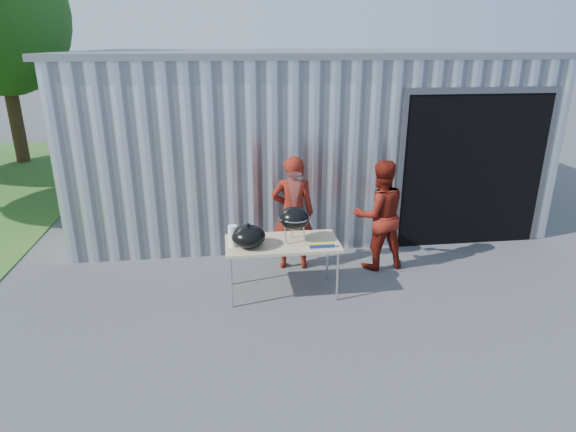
{
  "coord_description": "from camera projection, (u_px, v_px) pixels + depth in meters",
  "views": [
    {
      "loc": [
        -0.68,
        -5.48,
        3.23
      ],
      "look_at": [
        0.1,
        0.54,
        1.05
      ],
      "focal_mm": 30.0,
      "sensor_mm": 36.0,
      "label": 1
    }
  ],
  "objects": [
    {
      "name": "foil_box",
      "position": [
        322.0,
        245.0,
        6.19
      ],
      "size": [
        0.32,
        0.05,
        0.06
      ],
      "color": "navy",
      "rests_on": "folding_table"
    },
    {
      "name": "paper_towels",
      "position": [
        233.0,
        236.0,
        6.2
      ],
      "size": [
        0.12,
        0.12,
        0.28
      ],
      "primitive_type": "cylinder",
      "color": "white",
      "rests_on": "folding_table"
    },
    {
      "name": "ground",
      "position": [
        286.0,
        306.0,
        6.29
      ],
      "size": [
        80.0,
        80.0,
        0.0
      ],
      "primitive_type": "plane",
      "color": "#424245"
    },
    {
      "name": "grill_lid",
      "position": [
        249.0,
        236.0,
        6.18
      ],
      "size": [
        0.44,
        0.44,
        0.32
      ],
      "color": "black",
      "rests_on": "folding_table"
    },
    {
      "name": "person_cook",
      "position": [
        293.0,
        213.0,
        7.1
      ],
      "size": [
        0.68,
        0.49,
        1.73
      ],
      "primitive_type": "imported",
      "rotation": [
        0.0,
        0.0,
        3.02
      ],
      "color": "maroon",
      "rests_on": "ground"
    },
    {
      "name": "folding_table",
      "position": [
        282.0,
        245.0,
        6.39
      ],
      "size": [
        1.5,
        0.75,
        0.75
      ],
      "color": "tan",
      "rests_on": "ground"
    },
    {
      "name": "white_tub",
      "position": [
        240.0,
        235.0,
        6.47
      ],
      "size": [
        0.2,
        0.15,
        0.1
      ],
      "primitive_type": "cube",
      "color": "white",
      "rests_on": "folding_table"
    },
    {
      "name": "building",
      "position": [
        302.0,
        128.0,
        10.16
      ],
      "size": [
        8.2,
        6.2,
        3.1
      ],
      "color": "silver",
      "rests_on": "ground"
    },
    {
      "name": "person_bystander",
      "position": [
        379.0,
        215.0,
        7.13
      ],
      "size": [
        0.86,
        0.69,
        1.66
      ],
      "primitive_type": "imported",
      "rotation": [
        0.0,
        0.0,
        3.22
      ],
      "color": "maroon",
      "rests_on": "ground"
    },
    {
      "name": "kettle_grill",
      "position": [
        294.0,
        211.0,
        6.25
      ],
      "size": [
        0.41,
        0.41,
        0.93
      ],
      "color": "black",
      "rests_on": "folding_table"
    }
  ]
}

